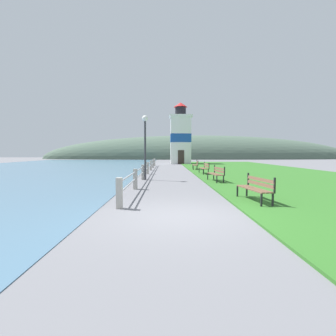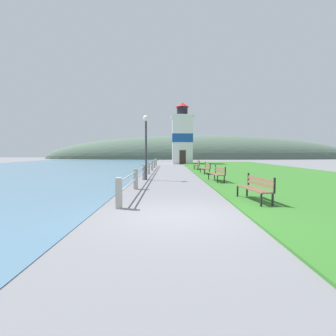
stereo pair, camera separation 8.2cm
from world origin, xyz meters
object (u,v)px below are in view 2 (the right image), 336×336
Objects in this scene: park_bench_near at (255,187)px; park_bench_by_lighthouse at (196,164)px; park_bench_far at (205,167)px; lighthouse at (181,137)px; lamp_post at (145,135)px; park_bench_midway at (216,173)px.

park_bench_by_lighthouse is at bearing -96.82° from park_bench_near.
park_bench_far is at bearing -96.99° from park_bench_near.
park_bench_far is 5.19m from park_bench_by_lighthouse.
lighthouse reaches higher than park_bench_far.
lighthouse is at bearing 81.35° from lamp_post.
park_bench_far is (-0.07, 11.29, 0.00)m from park_bench_near.
park_bench_midway is at bearing -17.06° from lamp_post.
lamp_post is at bearing 68.77° from park_bench_by_lighthouse.
lamp_post is (-4.34, 7.28, 2.20)m from park_bench_near.
park_bench_midway is 10.48m from park_bench_by_lighthouse.
lighthouse is at bearing -83.53° from park_bench_by_lighthouse.
park_bench_near is 6.00m from park_bench_midway.
lamp_post reaches higher than park_bench_by_lighthouse.
park_bench_midway is 1.00× the size of park_bench_by_lighthouse.
lighthouse is 2.26× the size of lamp_post.
park_bench_midway is at bearing 87.05° from park_bench_far.
park_bench_by_lighthouse is (-0.15, 16.48, 0.00)m from park_bench_near.
lamp_post reaches higher than park_bench_midway.
park_bench_midway is 4.88m from lamp_post.
park_bench_far is at bearing 43.21° from lamp_post.
park_bench_near and park_bench_midway have the same top height.
park_bench_by_lighthouse is 13.81m from lighthouse.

